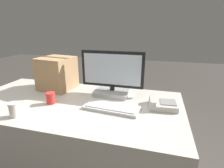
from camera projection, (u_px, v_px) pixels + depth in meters
The scene contains 7 objects.
office_desk at pixel (75, 139), 1.58m from camera, with size 1.80×0.90×0.75m.
monitor at pixel (112, 77), 1.57m from camera, with size 0.56×0.25×0.40m.
keyboard at pixel (112, 107), 1.33m from camera, with size 0.43×0.20×0.03m.
desk_phone at pixel (162, 104), 1.35m from camera, with size 0.22×0.21×0.07m.
paper_cup_left at pixel (14, 110), 1.20m from camera, with size 0.07×0.07×0.10m.
paper_cup_right at pixel (51, 98), 1.41m from camera, with size 0.07×0.07×0.09m.
cardboard_box at pixel (57, 73), 1.72m from camera, with size 0.34×0.34×0.32m.
Camera 1 is at (0.67, -1.21, 1.36)m, focal length 28.00 mm.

